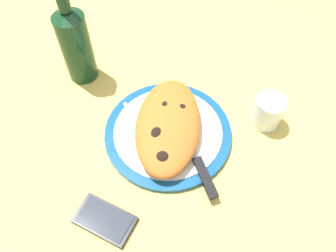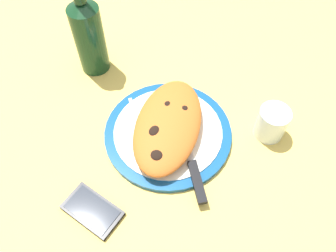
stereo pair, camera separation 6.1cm
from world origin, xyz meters
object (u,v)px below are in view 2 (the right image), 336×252
calzone (166,125)px  fork (139,130)px  knife (193,167)px  smartphone (92,210)px  water_glass (271,125)px  plate (168,133)px  wine_bottle (89,35)px

calzone → fork: calzone is taller
fork → knife: size_ratio=0.67×
smartphone → water_glass: bearing=114.6°
fork → knife: knife is taller
plate → fork: size_ratio=1.82×
plate → water_glass: (0.31, 24.19, 2.71)cm
knife → fork: bearing=-130.1°
wine_bottle → fork: bearing=28.7°
plate → wine_bottle: (-23.24, -19.51, 10.19)cm
knife → smartphone: bearing=-68.0°
water_glass → calzone: bearing=-90.7°
smartphone → water_glass: 44.58cm
plate → calzone: calzone is taller
wine_bottle → knife: bearing=36.6°
plate → smartphone: bearing=-40.8°
smartphone → knife: bearing=112.0°
water_glass → fork: bearing=-90.9°
knife → wine_bottle: size_ratio=0.93×
water_glass → wine_bottle: size_ratio=0.30×
water_glass → smartphone: bearing=-65.4°
plate → smartphone: 24.87cm
calzone → water_glass: size_ratio=3.78×
plate → knife: (10.10, 5.29, 1.31)cm
water_glass → wine_bottle: bearing=-118.3°
wine_bottle → smartphone: bearing=4.4°
fork → wine_bottle: wine_bottle is taller
fork → water_glass: (0.47, 31.06, 1.69)cm
wine_bottle → water_glass: bearing=61.7°
knife → smartphone: 23.30cm
plate → knife: 11.48cm
water_glass → knife: bearing=-62.6°
water_glass → plate: bearing=-90.7°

